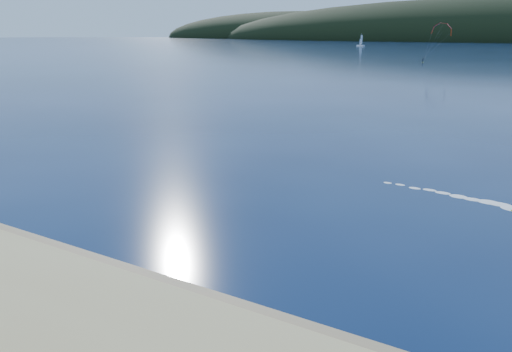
# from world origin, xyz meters

# --- Properties ---
(ground) EXTENTS (1800.00, 1800.00, 0.00)m
(ground) POSITION_xyz_m (0.00, 0.00, 0.00)
(ground) COLOR #071435
(ground) RESTS_ON ground
(wet_sand) EXTENTS (220.00, 2.50, 0.10)m
(wet_sand) POSITION_xyz_m (0.00, 4.50, 0.05)
(wet_sand) COLOR #957956
(wet_sand) RESTS_ON ground
(kitesurfer_far) EXTENTS (11.59, 7.05, 14.30)m
(kitesurfer_far) POSITION_xyz_m (-23.84, 197.51, 11.62)
(kitesurfer_far) COLOR #B8CC18
(kitesurfer_far) RESTS_ON ground
(sailboat) EXTENTS (7.65, 4.96, 10.67)m
(sailboat) POSITION_xyz_m (-126.22, 403.60, 0.79)
(sailboat) COLOR white
(sailboat) RESTS_ON ground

